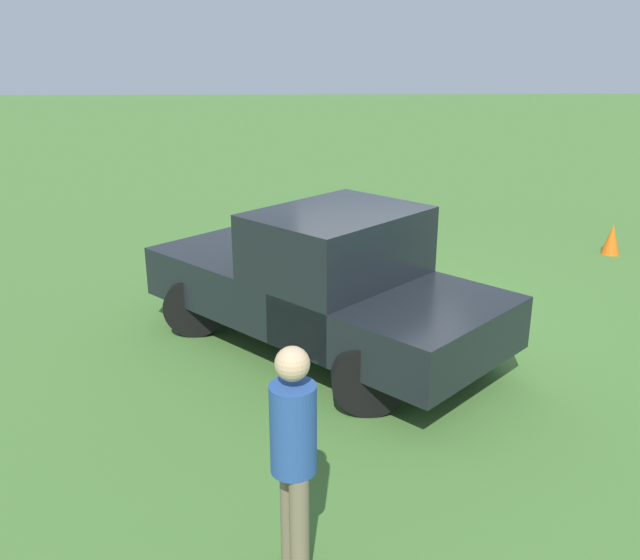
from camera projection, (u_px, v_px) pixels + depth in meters
ground_plane at (388, 317)px, 9.60m from camera, size 80.00×80.00×0.00m
pickup_truck at (327, 280)px, 8.28m from camera, size 4.60×4.62×1.81m
person_bystander at (294, 451)px, 4.69m from camera, size 0.41×0.41×1.80m
traffic_cone at (612, 239)px, 12.33m from camera, size 0.32×0.32×0.55m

